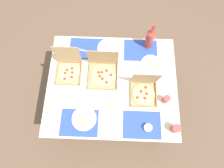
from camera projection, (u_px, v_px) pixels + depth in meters
name	position (u px, v px, depth m)	size (l,w,h in m)	color
ground_plane	(112.00, 102.00, 2.60)	(6.00, 6.00, 0.00)	brown
dining_table	(112.00, 87.00, 1.99)	(1.32, 1.10, 0.74)	#3F3328
placemat_near_left	(79.00, 123.00, 1.76)	(0.36, 0.26, 0.00)	#2D4C9E
placemat_near_right	(142.00, 125.00, 1.76)	(0.36, 0.26, 0.00)	#2D4C9E
placemat_far_left	(86.00, 49.00, 2.03)	(0.36, 0.26, 0.00)	#2D4C9E
placemat_far_right	(141.00, 50.00, 2.02)	(0.36, 0.26, 0.00)	#2D4C9E
pizza_box_edge_far	(103.00, 72.00, 1.88)	(0.30, 0.30, 0.33)	tan
pizza_box_center	(144.00, 91.00, 1.82)	(0.26, 0.26, 0.29)	tan
pizza_box_corner_left	(69.00, 69.00, 1.90)	(0.26, 0.27, 0.29)	tan
plate_far_left	(151.00, 65.00, 1.95)	(0.22, 0.22, 0.03)	white
plate_middle	(113.00, 104.00, 1.81)	(0.24, 0.24, 0.03)	white
plate_near_right	(108.00, 48.00, 2.02)	(0.24, 0.24, 0.02)	white
plate_near_left	(84.00, 119.00, 1.77)	(0.23, 0.23, 0.03)	white
soda_bottle	(150.00, 38.00, 1.92)	(0.09, 0.09, 0.32)	#B2382D
cup_red	(175.00, 129.00, 1.70)	(0.07, 0.07, 0.10)	#BF4742
cup_clear_left	(166.00, 99.00, 1.79)	(0.06, 0.06, 0.10)	#BF4742
condiment_bowl	(148.00, 128.00, 1.73)	(0.08, 0.08, 0.04)	white
knife_by_far_left	(57.00, 114.00, 1.79)	(0.21, 0.02, 0.01)	#B7B7BC
fork_by_near_left	(84.00, 51.00, 2.02)	(0.19, 0.02, 0.01)	#B7B7BC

